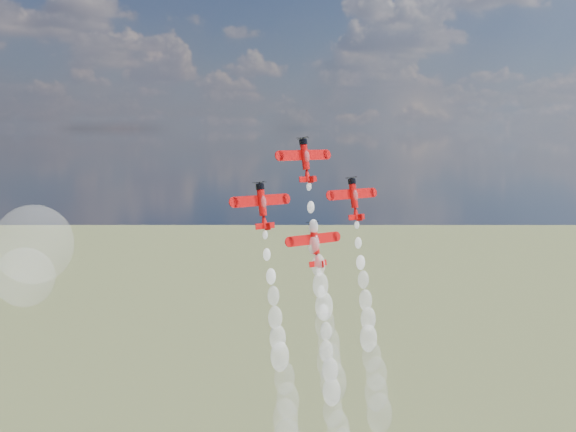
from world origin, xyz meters
The scene contains 8 objects.
plane_lead centered at (4.16, 14.84, 113.28)m, with size 13.20×4.41×9.35m.
plane_left centered at (-8.62, 13.21, 104.48)m, with size 13.20×4.41×9.35m.
plane_right centered at (16.94, 13.21, 104.48)m, with size 13.20×4.41×9.35m.
plane_slot centered at (4.16, 11.59, 95.68)m, with size 13.20×4.41×9.35m.
smoke_trail_lead centered at (4.34, 7.71, 75.32)m, with size 5.21×11.07×43.65m.
smoke_trail_left centered at (-8.75, 6.03, 66.60)m, with size 5.86×10.75×43.48m.
smoke_trail_right centered at (16.80, 6.13, 66.48)m, with size 5.61×10.80×43.92m.
smoke_trail_slot centered at (4.23, 4.56, 57.69)m, with size 5.60×10.26×43.79m.
Camera 1 is at (-106.20, -113.67, 119.65)m, focal length 50.00 mm.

